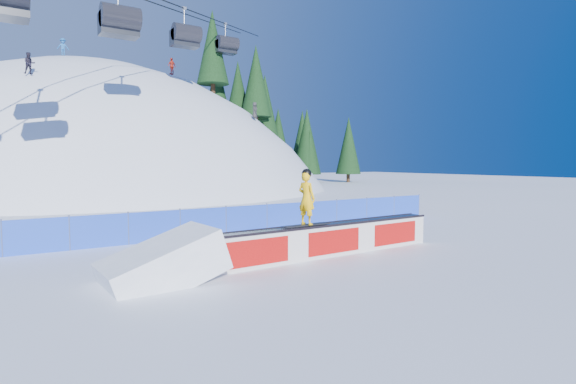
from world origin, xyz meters
TOP-DOWN VIEW (x-y plane):
  - ground at (0.00, 0.00)m, footprint 160.00×160.00m
  - snow_hill at (0.00, 42.00)m, footprint 64.00×64.00m
  - treeline at (23.75, 40.89)m, footprint 22.12×13.29m
  - safety_fence at (0.00, 4.50)m, footprint 22.05×0.05m
  - chairlift at (4.74, 27.49)m, footprint 40.80×41.70m
  - rail_box at (0.09, -1.11)m, footprint 9.04×0.98m
  - snow_ramp at (-5.55, -1.32)m, footprint 3.18×2.06m
  - snowboarder at (-0.84, -1.14)m, footprint 1.74×0.70m
  - distant_skiers at (1.30, 31.45)m, footprint 20.62×9.36m

SIDE VIEW (x-z plane):
  - snow_hill at x=0.00m, z-range -50.00..14.00m
  - ground at x=0.00m, z-range 0.00..0.00m
  - snow_ramp at x=-5.55m, z-range -0.97..0.97m
  - rail_box at x=0.09m, z-range -0.01..1.08m
  - safety_fence at x=0.00m, z-range -0.05..1.25m
  - snowboarder at x=-0.84m, z-range 1.07..2.88m
  - treeline at x=23.75m, z-range -0.28..19.54m
  - distant_skiers at x=1.30m, z-range 7.92..15.47m
  - chairlift at x=4.74m, z-range 5.89..27.89m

